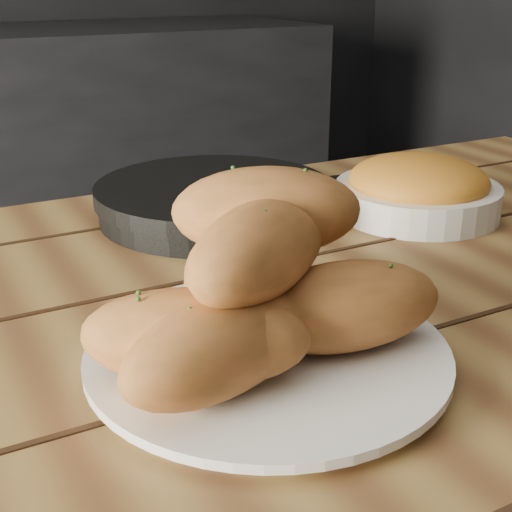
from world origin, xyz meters
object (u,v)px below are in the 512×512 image
Objects in this scene: table at (303,390)px; plate at (268,356)px; bowl at (418,189)px; bread_rolls at (253,288)px; skillet at (215,200)px.

plate is at bearing -135.94° from table.
table is 0.34m from bowl.
table is at bearing -149.20° from bowl.
bowl is at bearing 33.61° from bread_rolls.
bread_rolls is 1.41× the size of bowl.
bread_rolls is 0.69× the size of skillet.
plate is 0.44m from bowl.
skillet is (0.03, 0.27, 0.12)m from table.
skillet is 0.26m from bowl.
skillet reaches higher than plate.
bowl is at bearing 34.54° from plate.
bowl is (0.36, 0.25, 0.02)m from plate.
bread_rolls reaches higher than plate.
plate reaches higher than table.
bread_rolls is 0.39m from skillet.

